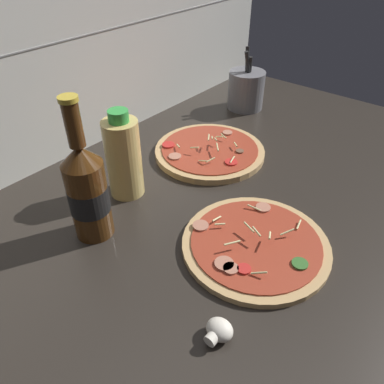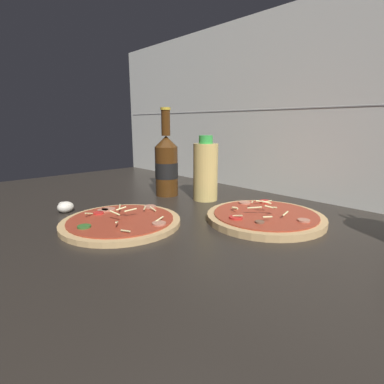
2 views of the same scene
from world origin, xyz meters
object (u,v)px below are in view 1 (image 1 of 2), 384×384
at_px(beer_bottle, 87,190).
at_px(utensil_crock, 246,89).
at_px(pizza_far, 210,151).
at_px(mushroom_left, 219,331).
at_px(pizza_near, 255,244).
at_px(oil_bottle, 124,157).

bearing_deg(beer_bottle, utensil_crock, 7.88).
relative_size(pizza_far, mushroom_left, 6.34).
height_order(pizza_far, beer_bottle, beer_bottle).
height_order(pizza_near, beer_bottle, beer_bottle).
xyz_separation_m(pizza_near, oil_bottle, (-0.03, 0.31, 0.08)).
height_order(beer_bottle, oil_bottle, beer_bottle).
relative_size(pizza_near, pizza_far, 0.98).
height_order(beer_bottle, utensil_crock, beer_bottle).
relative_size(pizza_near, oil_bottle, 1.40).
xyz_separation_m(beer_bottle, oil_bottle, (0.13, 0.05, -0.01)).
xyz_separation_m(oil_bottle, utensil_crock, (0.55, 0.05, -0.03)).
height_order(oil_bottle, mushroom_left, oil_bottle).
bearing_deg(mushroom_left, pizza_near, 16.19).
distance_m(pizza_near, oil_bottle, 0.33).
height_order(pizza_far, oil_bottle, oil_bottle).
bearing_deg(mushroom_left, utensil_crock, 30.45).
xyz_separation_m(oil_bottle, mushroom_left, (-0.16, -0.37, -0.08)).
bearing_deg(pizza_far, mushroom_left, -141.13).
bearing_deg(oil_bottle, mushroom_left, -113.34).
relative_size(pizza_far, utensil_crock, 1.51).
xyz_separation_m(beer_bottle, mushroom_left, (-0.03, -0.32, -0.09)).
relative_size(pizza_near, mushroom_left, 6.21).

